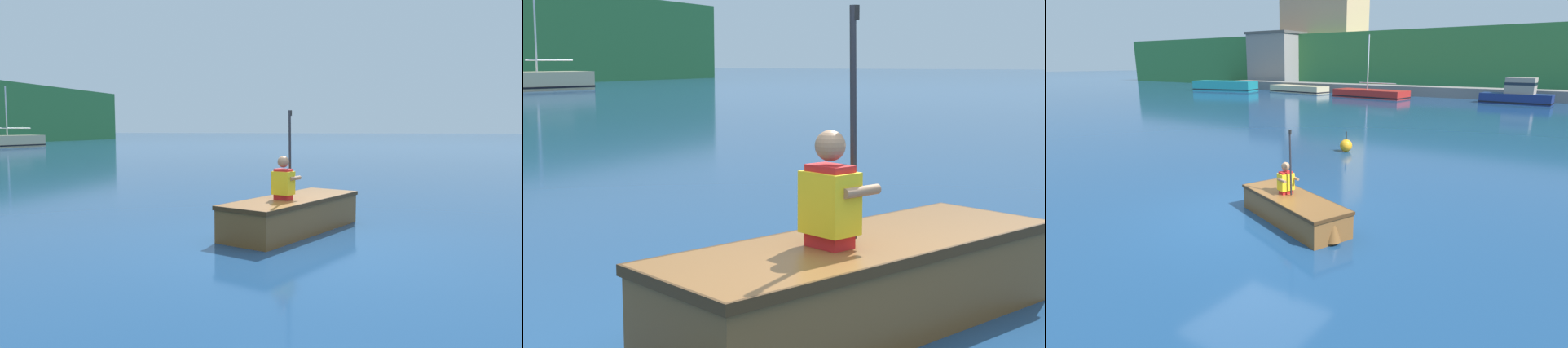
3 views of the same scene
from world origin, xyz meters
The scene contains 4 objects.
ground_plane centered at (0.00, 0.00, 0.00)m, with size 300.00×300.00×0.00m, color navy.
moored_boat_dock_center_far centered at (28.70, 29.33, 0.47)m, with size 5.88×2.75×4.99m.
rowboat_foreground centered at (0.85, 0.24, 0.29)m, with size 2.81×1.81×0.52m.
person_paddler centered at (0.58, 0.35, 0.82)m, with size 0.42×0.43×1.32m.
Camera 1 is at (-6.70, -1.19, 1.57)m, focal length 35.00 mm.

